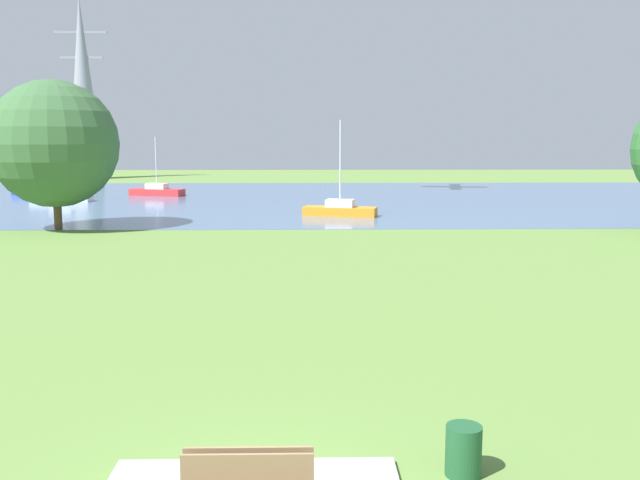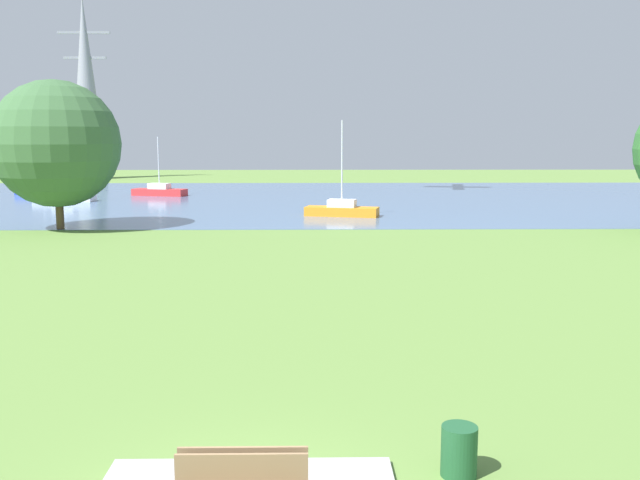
{
  "view_description": "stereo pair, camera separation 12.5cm",
  "coord_description": "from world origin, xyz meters",
  "px_view_note": "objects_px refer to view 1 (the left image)",
  "views": [
    {
      "loc": [
        0.79,
        -8.91,
        5.21
      ],
      "look_at": [
        1.29,
        14.58,
        1.71
      ],
      "focal_mm": 38.96,
      "sensor_mm": 36.0,
      "label": 1
    },
    {
      "loc": [
        0.92,
        -8.91,
        5.21
      ],
      "look_at": [
        1.29,
        14.58,
        1.71
      ],
      "focal_mm": 38.96,
      "sensor_mm": 36.0,
      "label": 2
    }
  ],
  "objects_px": {
    "sailboat_red": "(157,191)",
    "electricity_pylon": "(83,88)",
    "sailboat_orange": "(340,209)",
    "bench_facing_water": "(250,477)",
    "tree_west_near": "(54,144)",
    "sailboat_blue": "(41,189)",
    "sailboat_white": "(62,196)",
    "litter_bin": "(464,451)"
  },
  "relations": [
    {
      "from": "sailboat_red",
      "to": "electricity_pylon",
      "type": "distance_m",
      "value": 31.39
    },
    {
      "from": "sailboat_orange",
      "to": "electricity_pylon",
      "type": "height_order",
      "value": "electricity_pylon"
    },
    {
      "from": "bench_facing_water",
      "to": "tree_west_near",
      "type": "relative_size",
      "value": 0.22
    },
    {
      "from": "bench_facing_water",
      "to": "sailboat_red",
      "type": "relative_size",
      "value": 0.35
    },
    {
      "from": "bench_facing_water",
      "to": "sailboat_red",
      "type": "distance_m",
      "value": 54.21
    },
    {
      "from": "sailboat_blue",
      "to": "tree_west_near",
      "type": "xyz_separation_m",
      "value": [
        10.24,
        -24.73,
        4.34
      ]
    },
    {
      "from": "tree_west_near",
      "to": "electricity_pylon",
      "type": "xyz_separation_m",
      "value": [
        -13.36,
        48.55,
        6.33
      ]
    },
    {
      "from": "sailboat_white",
      "to": "bench_facing_water",
      "type": "bearing_deg",
      "value": -68.18
    },
    {
      "from": "bench_facing_water",
      "to": "sailboat_blue",
      "type": "bearing_deg",
      "value": 113.15
    },
    {
      "from": "tree_west_near",
      "to": "sailboat_red",
      "type": "bearing_deg",
      "value": 87.99
    },
    {
      "from": "litter_bin",
      "to": "sailboat_orange",
      "type": "relative_size",
      "value": 0.13
    },
    {
      "from": "litter_bin",
      "to": "electricity_pylon",
      "type": "height_order",
      "value": "electricity_pylon"
    },
    {
      "from": "sailboat_blue",
      "to": "litter_bin",
      "type": "bearing_deg",
      "value": -63.68
    },
    {
      "from": "bench_facing_water",
      "to": "sailboat_orange",
      "type": "relative_size",
      "value": 0.29
    },
    {
      "from": "sailboat_white",
      "to": "sailboat_red",
      "type": "distance_m",
      "value": 8.49
    },
    {
      "from": "sailboat_white",
      "to": "litter_bin",
      "type": "bearing_deg",
      "value": -64.46
    },
    {
      "from": "sailboat_blue",
      "to": "electricity_pylon",
      "type": "height_order",
      "value": "electricity_pylon"
    },
    {
      "from": "bench_facing_water",
      "to": "tree_west_near",
      "type": "height_order",
      "value": "tree_west_near"
    },
    {
      "from": "sailboat_red",
      "to": "electricity_pylon",
      "type": "height_order",
      "value": "electricity_pylon"
    },
    {
      "from": "bench_facing_water",
      "to": "sailboat_blue",
      "type": "height_order",
      "value": "sailboat_blue"
    },
    {
      "from": "sailboat_white",
      "to": "sailboat_red",
      "type": "height_order",
      "value": "sailboat_white"
    },
    {
      "from": "litter_bin",
      "to": "sailboat_orange",
      "type": "bearing_deg",
      "value": 90.24
    },
    {
      "from": "bench_facing_water",
      "to": "sailboat_white",
      "type": "bearing_deg",
      "value": 111.82
    },
    {
      "from": "bench_facing_water",
      "to": "sailboat_red",
      "type": "xyz_separation_m",
      "value": [
        -12.41,
        52.77,
        -0.03
      ]
    },
    {
      "from": "sailboat_blue",
      "to": "sailboat_red",
      "type": "xyz_separation_m",
      "value": [
        11.04,
        -2.07,
        -0.03
      ]
    },
    {
      "from": "sailboat_orange",
      "to": "tree_west_near",
      "type": "bearing_deg",
      "value": -158.83
    },
    {
      "from": "litter_bin",
      "to": "sailboat_blue",
      "type": "height_order",
      "value": "sailboat_blue"
    },
    {
      "from": "sailboat_white",
      "to": "sailboat_blue",
      "type": "relative_size",
      "value": 1.01
    },
    {
      "from": "sailboat_blue",
      "to": "sailboat_orange",
      "type": "xyz_separation_m",
      "value": [
        26.53,
        -18.42,
        -0.02
      ]
    },
    {
      "from": "litter_bin",
      "to": "sailboat_white",
      "type": "distance_m",
      "value": 51.49
    },
    {
      "from": "sailboat_white",
      "to": "sailboat_orange",
      "type": "distance_m",
      "value": 24.62
    },
    {
      "from": "sailboat_red",
      "to": "tree_west_near",
      "type": "xyz_separation_m",
      "value": [
        -0.8,
        -22.66,
        4.37
      ]
    },
    {
      "from": "litter_bin",
      "to": "tree_west_near",
      "type": "bearing_deg",
      "value": 119.38
    },
    {
      "from": "sailboat_red",
      "to": "electricity_pylon",
      "type": "relative_size",
      "value": 0.23
    },
    {
      "from": "sailboat_orange",
      "to": "electricity_pylon",
      "type": "relative_size",
      "value": 0.28
    },
    {
      "from": "litter_bin",
      "to": "sailboat_red",
      "type": "height_order",
      "value": "sailboat_red"
    },
    {
      "from": "sailboat_blue",
      "to": "sailboat_white",
      "type": "bearing_deg",
      "value": -59.04
    },
    {
      "from": "sailboat_white",
      "to": "sailboat_red",
      "type": "relative_size",
      "value": 1.56
    },
    {
      "from": "bench_facing_water",
      "to": "sailboat_orange",
      "type": "bearing_deg",
      "value": 85.16
    },
    {
      "from": "sailboat_red",
      "to": "litter_bin",
      "type": "bearing_deg",
      "value": -73.22
    },
    {
      "from": "bench_facing_water",
      "to": "litter_bin",
      "type": "height_order",
      "value": "bench_facing_water"
    },
    {
      "from": "electricity_pylon",
      "to": "sailboat_white",
      "type": "bearing_deg",
      "value": -76.33
    }
  ]
}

